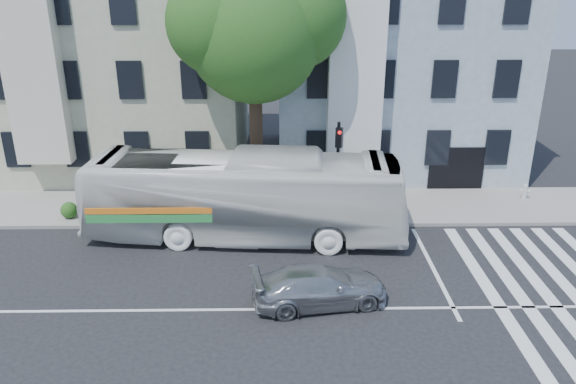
{
  "coord_description": "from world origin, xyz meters",
  "views": [
    {
      "loc": [
        1.02,
        -15.06,
        10.04
      ],
      "look_at": [
        1.31,
        3.98,
        2.4
      ],
      "focal_mm": 35.0,
      "sensor_mm": 36.0,
      "label": 1
    }
  ],
  "objects_px": {
    "sedan": "(320,286)",
    "fire_hydrant": "(525,191)",
    "traffic_signal": "(338,157)",
    "bus": "(245,196)"
  },
  "relations": [
    {
      "from": "sedan",
      "to": "fire_hydrant",
      "type": "xyz_separation_m",
      "value": [
        9.98,
        8.28,
        -0.11
      ]
    },
    {
      "from": "sedan",
      "to": "traffic_signal",
      "type": "distance_m",
      "value": 7.35
    },
    {
      "from": "bus",
      "to": "traffic_signal",
      "type": "distance_m",
      "value": 4.46
    },
    {
      "from": "bus",
      "to": "sedan",
      "type": "xyz_separation_m",
      "value": [
        2.62,
        -4.85,
        -1.11
      ]
    },
    {
      "from": "bus",
      "to": "traffic_signal",
      "type": "height_order",
      "value": "traffic_signal"
    },
    {
      "from": "bus",
      "to": "sedan",
      "type": "relative_size",
      "value": 2.89
    },
    {
      "from": "bus",
      "to": "traffic_signal",
      "type": "xyz_separation_m",
      "value": [
        3.83,
        2.11,
        0.92
      ]
    },
    {
      "from": "sedan",
      "to": "traffic_signal",
      "type": "xyz_separation_m",
      "value": [
        1.2,
        6.96,
        2.03
      ]
    },
    {
      "from": "traffic_signal",
      "to": "fire_hydrant",
      "type": "xyz_separation_m",
      "value": [
        8.78,
        1.32,
        -2.14
      ]
    },
    {
      "from": "traffic_signal",
      "to": "fire_hydrant",
      "type": "bearing_deg",
      "value": 31.62
    }
  ]
}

